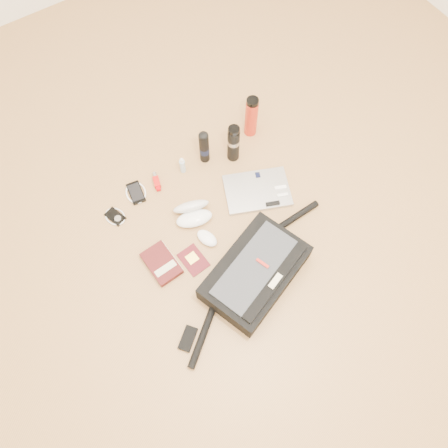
% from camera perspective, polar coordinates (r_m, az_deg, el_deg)
% --- Properties ---
extents(ground, '(4.00, 4.00, 0.00)m').
position_cam_1_polar(ground, '(2.13, 0.93, -2.00)').
color(ground, '#A97A46').
rests_on(ground, ground).
extents(messenger_bag, '(0.95, 0.45, 0.14)m').
position_cam_1_polar(messenger_bag, '(2.00, 4.08, -6.42)').
color(messenger_bag, black).
rests_on(messenger_bag, ground).
extents(laptop, '(0.39, 0.34, 0.03)m').
position_cam_1_polar(laptop, '(2.24, 4.40, 4.35)').
color(laptop, '#AAAAAC').
rests_on(laptop, ground).
extents(book, '(0.14, 0.20, 0.04)m').
position_cam_1_polar(book, '(2.08, -8.12, -5.10)').
color(book, '#451112').
rests_on(book, ground).
extents(passport, '(0.11, 0.15, 0.01)m').
position_cam_1_polar(passport, '(2.09, -4.02, -4.70)').
color(passport, '#500F15').
rests_on(passport, ground).
extents(mouse, '(0.10, 0.13, 0.04)m').
position_cam_1_polar(mouse, '(2.11, -2.23, -1.86)').
color(mouse, white).
rests_on(mouse, ground).
extents(sunglasses_case, '(0.22, 0.20, 0.10)m').
position_cam_1_polar(sunglasses_case, '(2.15, -4.11, 1.50)').
color(sunglasses_case, white).
rests_on(sunglasses_case, ground).
extents(ipod, '(0.11, 0.11, 0.01)m').
position_cam_1_polar(ipod, '(2.24, -14.02, 0.95)').
color(ipod, black).
rests_on(ipod, ground).
extents(phone, '(0.12, 0.14, 0.01)m').
position_cam_1_polar(phone, '(2.28, -11.44, 4.04)').
color(phone, black).
rests_on(phone, ground).
extents(inhaler, '(0.05, 0.11, 0.03)m').
position_cam_1_polar(inhaler, '(2.28, -8.80, 5.51)').
color(inhaler, red).
rests_on(inhaler, ground).
extents(spray_bottle, '(0.04, 0.04, 0.11)m').
position_cam_1_polar(spray_bottle, '(2.28, -5.45, 7.60)').
color(spray_bottle, '#AACBE2').
rests_on(spray_bottle, ground).
extents(aerosol_can, '(0.06, 0.06, 0.22)m').
position_cam_1_polar(aerosol_can, '(2.26, -2.60, 10.02)').
color(aerosol_can, black).
rests_on(aerosol_can, ground).
extents(thermos_black, '(0.08, 0.08, 0.24)m').
position_cam_1_polar(thermos_black, '(2.25, 1.25, 10.50)').
color(thermos_black, black).
rests_on(thermos_black, ground).
extents(thermos_red, '(0.08, 0.08, 0.26)m').
position_cam_1_polar(thermos_red, '(2.35, 3.59, 13.81)').
color(thermos_red, red).
rests_on(thermos_red, ground).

